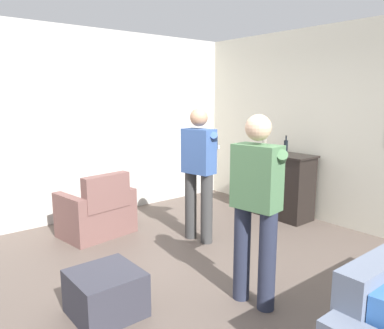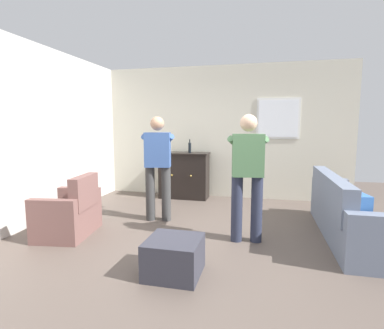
% 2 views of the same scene
% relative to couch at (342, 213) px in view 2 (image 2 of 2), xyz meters
% --- Properties ---
extents(ground, '(10.40, 10.40, 0.00)m').
position_rel_couch_xyz_m(ground, '(-1.91, -0.58, -0.33)').
color(ground, brown).
extents(wall_back_with_window, '(5.20, 0.15, 2.80)m').
position_rel_couch_xyz_m(wall_back_with_window, '(-1.89, 2.08, 1.07)').
color(wall_back_with_window, beige).
rests_on(wall_back_with_window, ground).
extents(wall_side_left, '(0.12, 5.20, 2.80)m').
position_rel_couch_xyz_m(wall_side_left, '(-4.57, -0.58, 1.07)').
color(wall_side_left, beige).
rests_on(wall_side_left, ground).
extents(couch, '(0.57, 2.32, 0.86)m').
position_rel_couch_xyz_m(couch, '(0.00, 0.00, 0.00)').
color(couch, slate).
rests_on(couch, ground).
extents(armchair, '(0.76, 0.96, 0.85)m').
position_rel_couch_xyz_m(armchair, '(-3.71, -0.79, -0.05)').
color(armchair, brown).
rests_on(armchair, ground).
extents(sideboard_cabinet, '(1.06, 0.49, 0.98)m').
position_rel_couch_xyz_m(sideboard_cabinet, '(-2.71, 1.72, 0.15)').
color(sideboard_cabinet, black).
rests_on(sideboard_cabinet, ground).
extents(bottle_wine_green, '(0.07, 0.07, 0.27)m').
position_rel_couch_xyz_m(bottle_wine_green, '(-3.05, 1.76, 0.75)').
color(bottle_wine_green, gray).
rests_on(bottle_wine_green, sideboard_cabinet).
extents(bottle_liquor_amber, '(0.06, 0.06, 0.28)m').
position_rel_couch_xyz_m(bottle_liquor_amber, '(-2.58, 1.67, 0.75)').
color(bottle_liquor_amber, black).
rests_on(bottle_liquor_amber, sideboard_cabinet).
extents(ottoman, '(0.55, 0.55, 0.38)m').
position_rel_couch_xyz_m(ottoman, '(-1.95, -1.56, -0.14)').
color(ottoman, '#33333D').
rests_on(ottoman, ground).
extents(person_standing_left, '(0.55, 0.51, 1.68)m').
position_rel_couch_xyz_m(person_standing_left, '(-2.73, 0.13, 0.60)').
color(person_standing_left, '#383838').
rests_on(person_standing_left, ground).
extents(person_standing_right, '(0.55, 0.50, 1.68)m').
position_rel_couch_xyz_m(person_standing_right, '(-1.28, -0.45, 0.60)').
color(person_standing_right, '#282D42').
rests_on(person_standing_right, ground).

